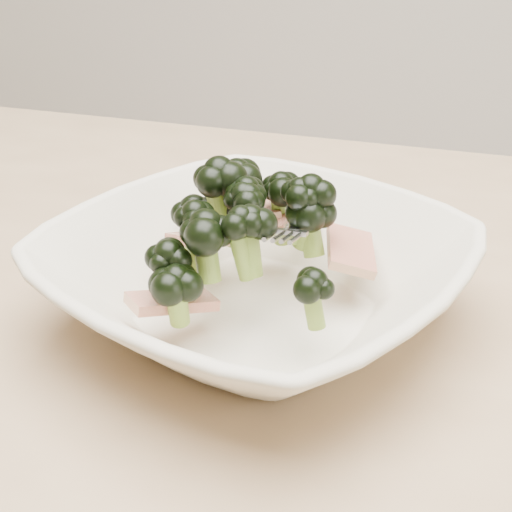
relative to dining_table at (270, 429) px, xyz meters
name	(u,v)px	position (x,y,z in m)	size (l,w,h in m)	color
dining_table	(270,429)	(0.00, 0.00, 0.00)	(1.20, 0.80, 0.75)	tan
broccoli_dish	(255,269)	(-0.01, 0.00, 0.14)	(0.35, 0.35, 0.11)	beige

